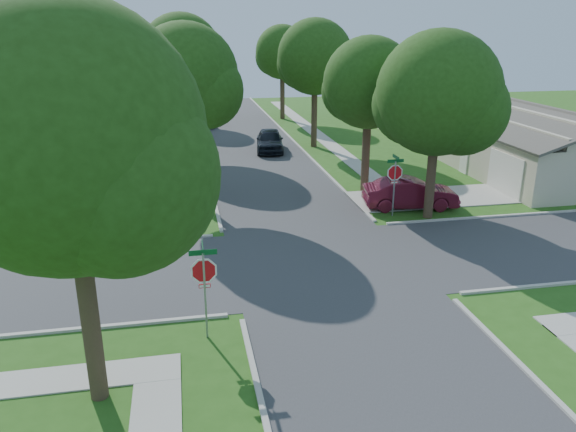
% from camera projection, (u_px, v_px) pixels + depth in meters
% --- Properties ---
extents(ground, '(100.00, 100.00, 0.00)m').
position_uv_depth(ground, '(322.00, 262.00, 21.89)').
color(ground, '#285416').
rests_on(ground, ground).
extents(road_ns, '(7.00, 100.00, 0.02)m').
position_uv_depth(road_ns, '(322.00, 262.00, 21.89)').
color(road_ns, '#333335').
rests_on(road_ns, ground).
extents(sidewalk_ne, '(1.20, 40.00, 0.04)m').
position_uv_depth(sidewalk_ne, '(316.00, 133.00, 47.10)').
color(sidewalk_ne, '#9E9B91').
rests_on(sidewalk_ne, ground).
extents(sidewalk_nw, '(1.20, 40.00, 0.04)m').
position_uv_depth(sidewalk_nw, '(168.00, 139.00, 44.90)').
color(sidewalk_nw, '#9E9B91').
rests_on(sidewalk_nw, ground).
extents(driveway, '(8.80, 3.60, 0.05)m').
position_uv_depth(driveway, '(433.00, 197.00, 29.89)').
color(driveway, '#9E9B91').
rests_on(driveway, ground).
extents(stop_sign_sw, '(1.05, 0.80, 2.98)m').
position_uv_depth(stop_sign_sw, '(204.00, 275.00, 16.02)').
color(stop_sign_sw, gray).
rests_on(stop_sign_sw, ground).
extents(stop_sign_ne, '(1.05, 0.80, 2.98)m').
position_uv_depth(stop_sign_ne, '(395.00, 175.00, 26.43)').
color(stop_sign_ne, gray).
rests_on(stop_sign_ne, ground).
extents(tree_e_near, '(4.97, 4.80, 8.28)m').
position_uv_depth(tree_e_near, '(370.00, 87.00, 29.25)').
color(tree_e_near, '#38281C').
rests_on(tree_e_near, ground).
extents(tree_e_mid, '(5.59, 5.40, 9.21)m').
position_uv_depth(tree_e_mid, '(316.00, 61.00, 40.18)').
color(tree_e_mid, '#38281C').
rests_on(tree_e_mid, ground).
extents(tree_e_far, '(5.17, 5.00, 8.72)m').
position_uv_depth(tree_e_far, '(283.00, 55.00, 52.33)').
color(tree_e_far, '#38281C').
rests_on(tree_e_far, ground).
extents(tree_w_near, '(5.38, 5.20, 8.97)m').
position_uv_depth(tree_w_near, '(187.00, 81.00, 27.41)').
color(tree_w_near, '#38281C').
rests_on(tree_w_near, ground).
extents(tree_w_mid, '(5.80, 5.60, 9.56)m').
position_uv_depth(tree_w_mid, '(183.00, 59.00, 38.42)').
color(tree_w_mid, '#38281C').
rests_on(tree_w_mid, ground).
extents(tree_w_far, '(4.76, 4.60, 8.04)m').
position_uv_depth(tree_w_far, '(181.00, 61.00, 50.79)').
color(tree_w_far, '#38281C').
rests_on(tree_w_far, ground).
extents(tree_sw_corner, '(6.21, 6.00, 9.55)m').
position_uv_depth(tree_sw_corner, '(71.00, 150.00, 12.01)').
color(tree_sw_corner, '#38281C').
rests_on(tree_sw_corner, ground).
extents(tree_ne_corner, '(5.80, 5.60, 8.66)m').
position_uv_depth(tree_ne_corner, '(439.00, 99.00, 25.10)').
color(tree_ne_corner, '#38281C').
rests_on(tree_ne_corner, ground).
extents(house_ne_near, '(8.42, 13.60, 4.23)m').
position_uv_depth(house_ne_near, '(531.00, 148.00, 34.47)').
color(house_ne_near, '#B7AC90').
rests_on(house_ne_near, ground).
extents(house_ne_far, '(8.42, 13.60, 4.23)m').
position_uv_depth(house_ne_far, '(414.00, 107.00, 51.17)').
color(house_ne_far, '#B7AC90').
rests_on(house_ne_far, ground).
extents(house_nw_far, '(8.42, 13.60, 4.23)m').
position_uv_depth(house_nw_far, '(50.00, 112.00, 48.20)').
color(house_nw_far, '#B7AC90').
rests_on(house_nw_far, ground).
extents(car_driveway, '(4.83, 2.25, 1.53)m').
position_uv_depth(car_driveway, '(410.00, 193.00, 28.02)').
color(car_driveway, '#5B1223').
rests_on(car_driveway, ground).
extents(car_curb_east, '(2.50, 4.88, 1.59)m').
position_uv_depth(car_curb_east, '(270.00, 140.00, 40.47)').
color(car_curb_east, black).
rests_on(car_curb_east, ground).
extents(car_curb_west, '(2.12, 4.44, 1.25)m').
position_uv_depth(car_curb_west, '(204.00, 119.00, 50.32)').
color(car_curb_west, black).
rests_on(car_curb_west, ground).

